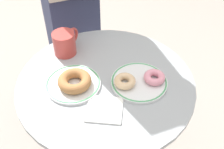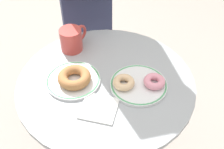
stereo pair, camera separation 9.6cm
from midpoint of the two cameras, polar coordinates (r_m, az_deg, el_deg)
The scene contains 8 objects.
cafe_table at distance 1.17m, azimuth -3.52°, elevation -9.78°, with size 0.64×0.64×0.73m.
plate_left at distance 0.98m, azimuth -10.85°, elevation -2.03°, with size 0.19×0.19×0.01m.
plate_right at distance 0.97m, azimuth 2.83°, elevation -1.68°, with size 0.20×0.20×0.01m.
donut_cinnamon at distance 0.96m, azimuth -10.63°, elevation -1.46°, with size 0.12×0.12×0.03m, color #A36B3D.
donut_pink_frosted at distance 0.97m, azimuth 6.01°, elevation -0.72°, with size 0.08×0.08×0.03m, color pink.
donut_glazed at distance 0.95m, azimuth -0.21°, elevation -1.53°, with size 0.08×0.08×0.03m, color #E0B789.
paper_napkin at distance 0.89m, azimuth -4.68°, elevation -7.38°, with size 0.12×0.11×0.01m, color white.
coffee_mug at distance 1.10m, azimuth -12.23°, elevation 6.34°, with size 0.10×0.11×0.09m.
Camera 1 is at (-0.07, -0.70, 1.43)m, focal length 44.07 mm.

